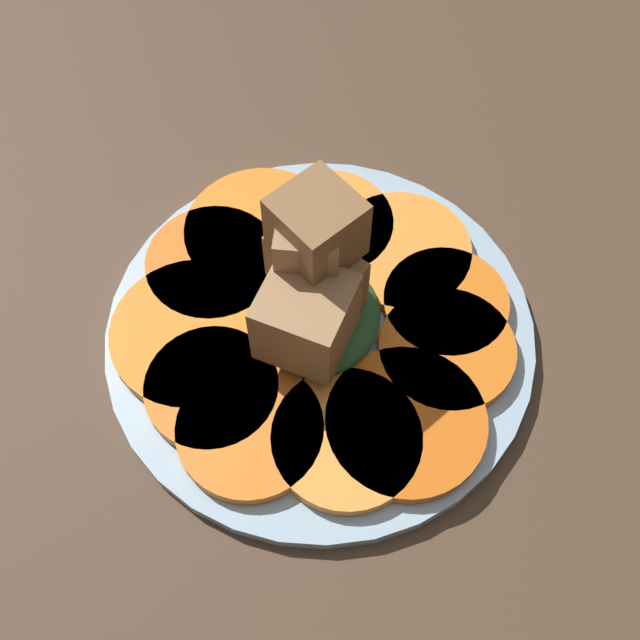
{
  "coord_description": "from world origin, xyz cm",
  "views": [
    {
      "loc": [
        21.27,
        8.12,
        44.74
      ],
      "look_at": [
        0.0,
        0.0,
        4.1
      ],
      "focal_mm": 45.0,
      "sensor_mm": 36.0,
      "label": 1
    }
  ],
  "objects": [
    {
      "name": "fork",
      "position": [
        0.32,
        -5.34,
        3.3
      ],
      "size": [
        17.97,
        9.79,
        0.4
      ],
      "rotation": [
        0.0,
        0.0,
        0.45
      ],
      "color": "silver",
      "rests_on": "plate"
    },
    {
      "name": "carrot_slice_8",
      "position": [
        -4.94,
        -5.84,
        3.51
      ],
      "size": [
        9.65,
        9.65,
        0.83
      ],
      "primitive_type": "cylinder",
      "color": "orange",
      "rests_on": "plate"
    },
    {
      "name": "carrot_slice_4",
      "position": [
        -1.07,
        7.44,
        3.51
      ],
      "size": [
        7.95,
        7.95,
        0.83
      ],
      "primitive_type": "cylinder",
      "color": "orange",
      "rests_on": "plate"
    },
    {
      "name": "carrot_slice_9",
      "position": [
        -1.68,
        -7.68,
        3.51
      ],
      "size": [
        8.25,
        8.25,
        0.83
      ],
      "primitive_type": "cylinder",
      "color": "orange",
      "rests_on": "plate"
    },
    {
      "name": "carrot_slice_0",
      "position": [
        5.99,
        -4.24,
        3.51
      ],
      "size": [
        7.59,
        7.59,
        0.83
      ],
      "primitive_type": "cylinder",
      "color": "orange",
      "rests_on": "plate"
    },
    {
      "name": "carrot_slice_6",
      "position": [
        -6.69,
        2.86,
        3.51
      ],
      "size": [
        8.62,
        8.62,
        0.83
      ],
      "primitive_type": "cylinder",
      "color": "orange",
      "rests_on": "plate"
    },
    {
      "name": "carrot_slice_2",
      "position": [
        6.12,
        3.88,
        3.51
      ],
      "size": [
        8.28,
        8.28,
        0.83
      ],
      "primitive_type": "cylinder",
      "color": "#F99539",
      "rests_on": "plate"
    },
    {
      "name": "carrot_slice_3",
      "position": [
        4.04,
        6.61,
        3.51
      ],
      "size": [
        8.96,
        8.96,
        0.83
      ],
      "primitive_type": "cylinder",
      "color": "orange",
      "rests_on": "plate"
    },
    {
      "name": "table_slab",
      "position": [
        0.0,
        0.0,
        1.0
      ],
      "size": [
        120.0,
        120.0,
        2.0
      ],
      "primitive_type": "cube",
      "color": "#4C3828",
      "rests_on": "ground"
    },
    {
      "name": "carrot_slice_10",
      "position": [
        3.15,
        -6.68,
        3.51
      ],
      "size": [
        9.82,
        9.82,
        0.83
      ],
      "primitive_type": "cylinder",
      "color": "orange",
      "rests_on": "plate"
    },
    {
      "name": "carrot_slice_5",
      "position": [
        -4.08,
        6.48,
        3.51
      ],
      "size": [
        7.5,
        7.5,
        0.83
      ],
      "primitive_type": "cylinder",
      "color": "orange",
      "rests_on": "plate"
    },
    {
      "name": "carrot_slice_7",
      "position": [
        -7.0,
        -2.07,
        3.51
      ],
      "size": [
        8.14,
        8.14,
        0.83
      ],
      "primitive_type": "cylinder",
      "color": "orange",
      "rests_on": "plate"
    },
    {
      "name": "carrot_slice_1",
      "position": [
        7.51,
        -1.24,
        3.51
      ],
      "size": [
        8.15,
        8.15,
        0.83
      ],
      "primitive_type": "cylinder",
      "color": "orange",
      "rests_on": "plate"
    },
    {
      "name": "plate",
      "position": [
        0.0,
        0.0,
        2.52
      ],
      "size": [
        25.46,
        25.46,
        1.05
      ],
      "color": "#99B7D1",
      "rests_on": "table_slab"
    },
    {
      "name": "center_pile",
      "position": [
        0.0,
        -0.24,
        7.43
      ],
      "size": [
        8.51,
        7.22,
        10.37
      ],
      "color": "#2D6033",
      "rests_on": "plate"
    }
  ]
}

